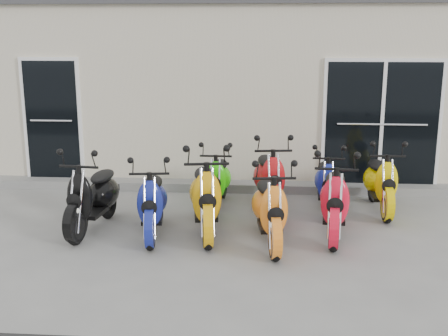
{
  "coord_description": "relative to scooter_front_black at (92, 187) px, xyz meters",
  "views": [
    {
      "loc": [
        0.6,
        -7.55,
        2.72
      ],
      "look_at": [
        0.0,
        0.6,
        0.75
      ],
      "focal_mm": 45.0,
      "sensor_mm": 36.0,
      "label": 1
    }
  ],
  "objects": [
    {
      "name": "ground",
      "position": [
        1.79,
        0.17,
        -0.63
      ],
      "size": [
        80.0,
        80.0,
        0.0
      ],
      "primitive_type": "plane",
      "color": "gray",
      "rests_on": "ground"
    },
    {
      "name": "building",
      "position": [
        1.79,
        5.37,
        0.97
      ],
      "size": [
        14.0,
        6.0,
        3.2
      ],
      "primitive_type": "cube",
      "color": "beige",
      "rests_on": "ground"
    },
    {
      "name": "roof_cap",
      "position": [
        1.79,
        5.37,
        2.65
      ],
      "size": [
        14.2,
        6.2,
        0.16
      ],
      "primitive_type": "cube",
      "color": "#3F3F42",
      "rests_on": "building"
    },
    {
      "name": "front_step",
      "position": [
        1.79,
        2.19,
        -0.55
      ],
      "size": [
        14.0,
        0.4,
        0.15
      ],
      "primitive_type": "cube",
      "color": "gray",
      "rests_on": "ground"
    },
    {
      "name": "door_left",
      "position": [
        -1.41,
        2.34,
        0.63
      ],
      "size": [
        1.07,
        0.08,
        2.22
      ],
      "primitive_type": "cube",
      "color": "black",
      "rests_on": "front_step"
    },
    {
      "name": "door_right",
      "position": [
        4.39,
        2.34,
        0.63
      ],
      "size": [
        2.02,
        0.08,
        2.22
      ],
      "primitive_type": "cube",
      "color": "black",
      "rests_on": "front_step"
    },
    {
      "name": "scooter_front_black",
      "position": [
        0.0,
        0.0,
        0.0
      ],
      "size": [
        0.81,
        1.76,
        1.25
      ],
      "primitive_type": null,
      "rotation": [
        0.0,
        0.0,
        -0.11
      ],
      "color": "black",
      "rests_on": "ground"
    },
    {
      "name": "scooter_front_blue",
      "position": [
        0.87,
        -0.14,
        -0.03
      ],
      "size": [
        0.8,
        1.68,
        1.2
      ],
      "primitive_type": null,
      "rotation": [
        0.0,
        0.0,
        0.13
      ],
      "color": "navy",
      "rests_on": "ground"
    },
    {
      "name": "scooter_front_orange_a",
      "position": [
        1.59,
        -0.01,
        0.05
      ],
      "size": [
        0.93,
        1.9,
        1.34
      ],
      "primitive_type": null,
      "rotation": [
        0.0,
        0.0,
        0.15
      ],
      "color": "#E3A00C",
      "rests_on": "ground"
    },
    {
      "name": "scooter_front_orange_b",
      "position": [
        2.47,
        -0.36,
        -0.01
      ],
      "size": [
        0.8,
        1.73,
        1.23
      ],
      "primitive_type": null,
      "rotation": [
        0.0,
        0.0,
        0.12
      ],
      "color": "orange",
      "rests_on": "ground"
    },
    {
      "name": "scooter_front_red",
      "position": [
        3.35,
        0.02,
        0.01
      ],
      "size": [
        0.83,
        1.79,
        1.28
      ],
      "primitive_type": null,
      "rotation": [
        0.0,
        0.0,
        -0.12
      ],
      "color": "red",
      "rests_on": "ground"
    },
    {
      "name": "scooter_back_green",
      "position": [
        1.66,
        1.21,
        -0.06
      ],
      "size": [
        0.58,
        1.54,
        1.13
      ],
      "primitive_type": null,
      "rotation": [
        0.0,
        0.0,
        -0.01
      ],
      "color": "#2CD809",
      "rests_on": "ground"
    },
    {
      "name": "scooter_back_red",
      "position": [
        2.47,
        1.1,
        0.02
      ],
      "size": [
        0.85,
        1.8,
        1.28
      ],
      "primitive_type": null,
      "rotation": [
        0.0,
        0.0,
        0.13
      ],
      "color": "red",
      "rests_on": "ground"
    },
    {
      "name": "scooter_back_blue",
      "position": [
        3.37,
        1.22,
        -0.07
      ],
      "size": [
        0.63,
        1.53,
        1.11
      ],
      "primitive_type": null,
      "rotation": [
        0.0,
        0.0,
        -0.06
      ],
      "color": "navy",
      "rests_on": "ground"
    },
    {
      "name": "scooter_back_yellow",
      "position": [
        4.19,
        1.16,
        -0.03
      ],
      "size": [
        0.6,
        1.63,
        1.2
      ],
      "primitive_type": null,
      "rotation": [
        0.0,
        0.0,
        0.01
      ],
      "color": "#E9C900",
      "rests_on": "ground"
    }
  ]
}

